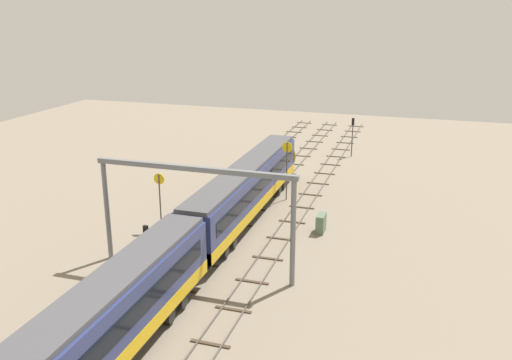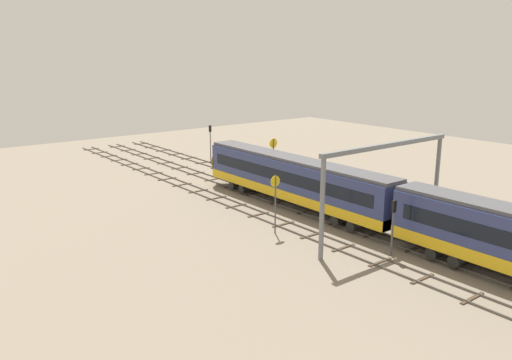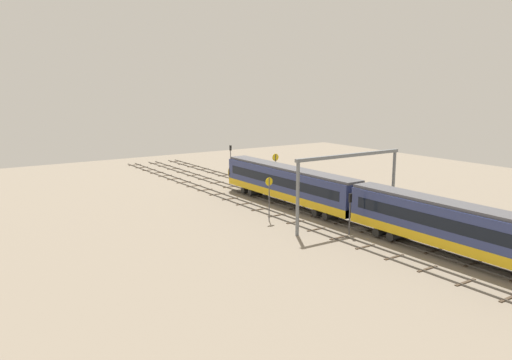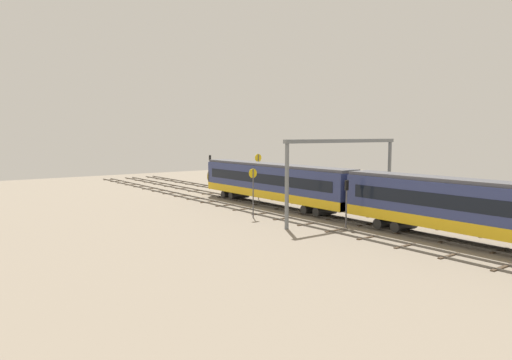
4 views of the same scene
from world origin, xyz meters
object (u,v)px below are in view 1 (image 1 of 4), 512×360
Objects in this scene: train at (193,241)px; relay_cabinet at (321,223)px; overhead_gantry at (194,195)px; signal_light_trackside_approach at (147,246)px; speed_sign_mid_trackside at (287,162)px; signal_light_trackside_departure at (353,132)px; speed_sign_near_foreground at (160,193)px.

train is 12.79m from relay_cabinet.
overhead_gantry is 3.45× the size of signal_light_trackside_approach.
overhead_gantry is at bearing 172.00° from speed_sign_mid_trackside.
train is 3.22m from overhead_gantry.
relay_cabinet is at bearing -177.72° from signal_light_trackside_departure.
speed_sign_mid_trackside is at bearing -13.79° from signal_light_trackside_approach.
overhead_gantry is 2.99× the size of signal_light_trackside_departure.
speed_sign_near_foreground is at bearing 21.85° from signal_light_trackside_approach.
overhead_gantry reaches higher than signal_light_trackside_departure.
overhead_gantry reaches higher than speed_sign_near_foreground.
speed_sign_near_foreground is at bearing 156.93° from signal_light_trackside_departure.
speed_sign_mid_trackside is at bearing -39.11° from speed_sign_near_foreground.
signal_light_trackside_approach reaches higher than relay_cabinet.
signal_light_trackside_departure is (35.85, -6.06, 0.55)m from train.
speed_sign_near_foreground is (7.17, 6.16, 0.58)m from train.
speed_sign_mid_trackside is 3.73× the size of relay_cabinet.
overhead_gantry reaches higher than signal_light_trackside_approach.
train is 9.47m from speed_sign_near_foreground.
train reaches higher than speed_sign_near_foreground.
signal_light_trackside_approach is (-19.42, 4.77, -1.02)m from speed_sign_mid_trackside.
train is 32.24× the size of relay_cabinet.
speed_sign_near_foreground reaches higher than relay_cabinet.
speed_sign_near_foreground is at bearing 40.65° from train.
speed_sign_near_foreground is 0.85× the size of speed_sign_mid_trackside.
overhead_gantry is at bearing -41.92° from signal_light_trackside_approach.
train reaches higher than signal_light_trackside_approach.
speed_sign_near_foreground is at bearing 140.89° from speed_sign_mid_trackside.
overhead_gantry is 9.43× the size of relay_cabinet.
relay_cabinet is at bearing -36.43° from overhead_gantry.
overhead_gantry is (0.78, 0.11, 3.13)m from train.
train reaches higher than relay_cabinet.
speed_sign_near_foreground is at bearing 104.11° from relay_cabinet.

